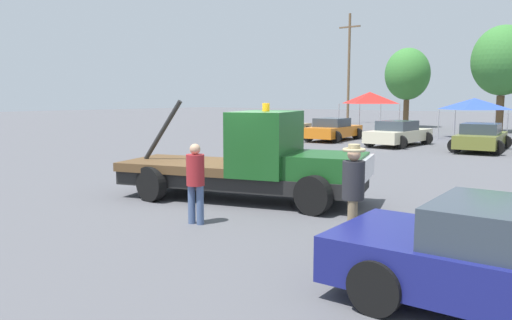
# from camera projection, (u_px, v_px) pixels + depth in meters

# --- Properties ---
(ground_plane) EXTENTS (160.00, 160.00, 0.00)m
(ground_plane) POSITION_uv_depth(u_px,v_px,m) (241.00, 199.00, 12.65)
(ground_plane) COLOR #545459
(tow_truck) EXTENTS (6.57, 3.81, 2.51)m
(tow_truck) POSITION_uv_depth(u_px,v_px,m) (255.00, 163.00, 12.40)
(tow_truck) COLOR black
(tow_truck) RESTS_ON ground
(person_near_truck) EXTENTS (0.40, 0.40, 1.79)m
(person_near_truck) POSITION_uv_depth(u_px,v_px,m) (353.00, 187.00, 8.55)
(person_near_truck) COLOR #847051
(person_near_truck) RESTS_ON ground
(person_at_hood) EXTENTS (0.37, 0.37, 1.65)m
(person_at_hood) POSITION_uv_depth(u_px,v_px,m) (195.00, 178.00, 10.10)
(person_at_hood) COLOR #475B84
(person_at_hood) RESTS_ON ground
(parked_car_tan) EXTENTS (2.74, 4.69, 1.34)m
(parked_car_tan) POSITION_uv_depth(u_px,v_px,m) (283.00, 127.00, 31.84)
(parked_car_tan) COLOR tan
(parked_car_tan) RESTS_ON ground
(parked_car_orange) EXTENTS (2.69, 4.74, 1.34)m
(parked_car_orange) POSITION_uv_depth(u_px,v_px,m) (333.00, 130.00, 29.59)
(parked_car_orange) COLOR orange
(parked_car_orange) RESTS_ON ground
(parked_car_cream) EXTENTS (2.52, 4.71, 1.34)m
(parked_car_cream) POSITION_uv_depth(u_px,v_px,m) (398.00, 134.00, 26.40)
(parked_car_cream) COLOR beige
(parked_car_cream) RESTS_ON ground
(parked_car_olive) EXTENTS (2.76, 4.86, 1.34)m
(parked_car_olive) POSITION_uv_depth(u_px,v_px,m) (481.00, 138.00, 23.86)
(parked_car_olive) COLOR olive
(parked_car_olive) RESTS_ON ground
(canopy_tent_red) EXTENTS (3.23, 3.23, 2.93)m
(canopy_tent_red) POSITION_uv_depth(u_px,v_px,m) (370.00, 98.00, 35.34)
(canopy_tent_red) COLOR #9E9EA3
(canopy_tent_red) RESTS_ON ground
(canopy_tent_blue) EXTENTS (3.30, 3.30, 2.50)m
(canopy_tent_blue) POSITION_uv_depth(u_px,v_px,m) (474.00, 104.00, 30.88)
(canopy_tent_blue) COLOR #9E9EA3
(canopy_tent_blue) RESTS_ON ground
(tree_center) EXTENTS (3.72, 3.72, 6.64)m
(tree_center) POSITION_uv_depth(u_px,v_px,m) (407.00, 74.00, 41.84)
(tree_center) COLOR brown
(tree_center) RESTS_ON ground
(tree_right) EXTENTS (4.28, 4.28, 7.65)m
(tree_right) POSITION_uv_depth(u_px,v_px,m) (503.00, 61.00, 35.55)
(tree_right) COLOR brown
(tree_right) RESTS_ON ground
(utility_pole) EXTENTS (2.20, 0.24, 10.44)m
(utility_pole) POSITION_uv_depth(u_px,v_px,m) (349.00, 66.00, 47.91)
(utility_pole) COLOR brown
(utility_pole) RESTS_ON ground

